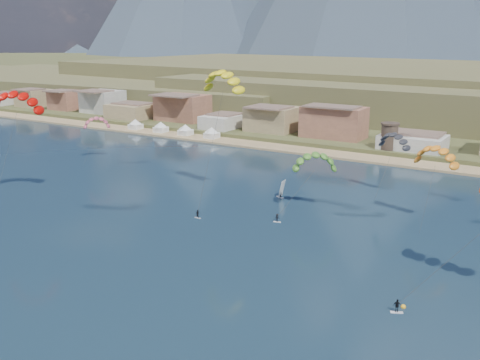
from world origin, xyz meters
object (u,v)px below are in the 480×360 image
at_px(watchtower, 389,136).
at_px(kitesurfer_red, 15,99).
at_px(kitesurfer_green, 315,159).
at_px(windsurfer, 281,192).
at_px(kitesurfer_yellow, 223,78).
at_px(buoy, 403,307).

distance_m(watchtower, kitesurfer_red, 110.47).
distance_m(kitesurfer_green, windsurfer, 16.13).
distance_m(kitesurfer_red, kitesurfer_yellow, 46.41).
xyz_separation_m(watchtower, kitesurfer_yellow, (-18.72, -67.07, 21.85)).
bearing_deg(kitesurfer_green, windsurfer, 152.55).
bearing_deg(watchtower, buoy, -71.69).
relative_size(watchtower, kitesurfer_green, 0.54).
relative_size(kitesurfer_green, buoy, 22.03).
distance_m(kitesurfer_yellow, kitesurfer_green, 27.43).
bearing_deg(windsurfer, kitesurfer_yellow, -143.83).
distance_m(watchtower, windsurfer, 59.76).
height_order(windsurfer, buoy, windsurfer).
bearing_deg(kitesurfer_red, kitesurfer_green, 25.26).
relative_size(kitesurfer_red, buoy, 38.67).
height_order(kitesurfer_yellow, buoy, kitesurfer_yellow).
relative_size(kitesurfer_green, windsurfer, 3.74).
relative_size(kitesurfer_red, windsurfer, 6.56).
xyz_separation_m(kitesurfer_red, buoy, (89.31, -4.84, -23.70)).
bearing_deg(kitesurfer_red, watchtower, 58.54).
height_order(watchtower, windsurfer, watchtower).
height_order(kitesurfer_yellow, windsurfer, kitesurfer_yellow).
xyz_separation_m(watchtower, windsurfer, (-7.74, -59.05, -5.01)).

